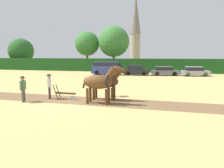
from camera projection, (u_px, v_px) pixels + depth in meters
The scene contains 17 objects.
ground_plane at pixel (75, 104), 14.13m from camera, with size 240.00×240.00×0.00m, color tan.
plowed_furrow_strip at pixel (41, 98), 16.10m from camera, with size 31.45×2.69×0.01m, color brown.
hedgerow at pixel (137, 65), 40.95m from camera, with size 78.03×1.51×2.52m, color #194719.
tree_far_left at pixel (21, 51), 51.44m from camera, with size 5.87×5.87×7.09m.
tree_left at pixel (87, 44), 47.54m from camera, with size 5.31×5.31×8.30m.
tree_center_left at pixel (114, 42), 45.81m from camera, with size 6.50×6.50×9.27m.
church_spire at pixel (135, 29), 66.46m from camera, with size 3.29×3.29×21.36m.
draft_horse_lead_left at pixel (100, 82), 14.02m from camera, with size 2.73×0.99×2.55m.
draft_horse_lead_right at pixel (105, 81), 15.21m from camera, with size 2.78×0.98×2.38m.
plow at pixel (67, 95), 15.47m from camera, with size 1.76×0.47×1.13m.
farmer_at_plow at pixel (49, 84), 15.68m from camera, with size 0.45×0.64×1.80m.
farmer_beside_team at pixel (113, 84), 16.66m from camera, with size 0.27×0.66×1.67m.
farmer_onlooker_left at pixel (23, 87), 14.58m from camera, with size 0.44×0.67×1.75m.
parked_van at pixel (107, 68), 35.31m from camera, with size 4.77×2.05×2.07m.
parked_car_left at pixel (136, 70), 34.51m from camera, with size 3.95×1.88×1.60m.
parked_car_center_left at pixel (165, 71), 33.98m from camera, with size 4.42×2.43×1.41m.
parked_car_center at pixel (195, 72), 33.00m from camera, with size 4.26×2.41×1.43m.
Camera 1 is at (5.88, -12.77, 3.13)m, focal length 35.00 mm.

